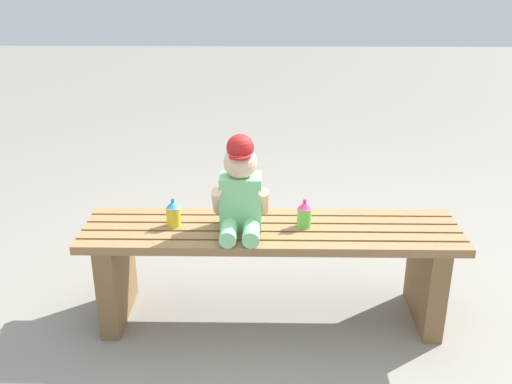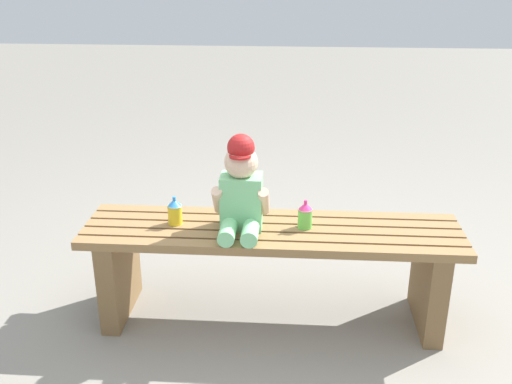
{
  "view_description": "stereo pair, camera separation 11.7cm",
  "coord_description": "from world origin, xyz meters",
  "px_view_note": "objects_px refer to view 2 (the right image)",
  "views": [
    {
      "loc": [
        -0.03,
        -2.23,
        1.52
      ],
      "look_at": [
        -0.06,
        -0.05,
        0.62
      ],
      "focal_mm": 41.43,
      "sensor_mm": 36.0,
      "label": 1
    },
    {
      "loc": [
        0.09,
        -2.23,
        1.52
      ],
      "look_at": [
        -0.06,
        -0.05,
        0.62
      ],
      "focal_mm": 41.43,
      "sensor_mm": 36.0,
      "label": 2
    }
  ],
  "objects_px": {
    "park_bench": "(272,258)",
    "child_figure": "(241,189)",
    "sippy_cup_right": "(305,215)",
    "sippy_cup_left": "(175,211)"
  },
  "relations": [
    {
      "from": "park_bench",
      "to": "child_figure",
      "type": "distance_m",
      "value": 0.35
    },
    {
      "from": "child_figure",
      "to": "sippy_cup_right",
      "type": "distance_m",
      "value": 0.29
    },
    {
      "from": "park_bench",
      "to": "sippy_cup_right",
      "type": "relative_size",
      "value": 12.78
    },
    {
      "from": "park_bench",
      "to": "child_figure",
      "type": "xyz_separation_m",
      "value": [
        -0.13,
        -0.01,
        0.32
      ]
    },
    {
      "from": "sippy_cup_left",
      "to": "sippy_cup_right",
      "type": "bearing_deg",
      "value": 0.0
    },
    {
      "from": "sippy_cup_left",
      "to": "sippy_cup_right",
      "type": "height_order",
      "value": "same"
    },
    {
      "from": "park_bench",
      "to": "sippy_cup_right",
      "type": "bearing_deg",
      "value": 4.16
    },
    {
      "from": "park_bench",
      "to": "sippy_cup_right",
      "type": "distance_m",
      "value": 0.24
    },
    {
      "from": "child_figure",
      "to": "sippy_cup_right",
      "type": "height_order",
      "value": "child_figure"
    },
    {
      "from": "child_figure",
      "to": "sippy_cup_right",
      "type": "bearing_deg",
      "value": 5.11
    }
  ]
}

